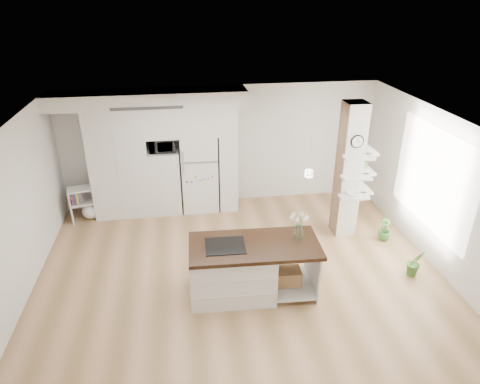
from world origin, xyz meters
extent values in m
cube|color=tan|center=(0.00, 0.00, 0.00)|extent=(7.00, 6.00, 0.01)
cube|color=white|center=(0.00, 0.00, 2.70)|extent=(7.00, 6.00, 0.04)
cube|color=silver|center=(0.00, 3.00, 1.35)|extent=(7.00, 0.04, 2.70)
cube|color=silver|center=(0.00, -3.00, 1.35)|extent=(7.00, 0.04, 2.70)
cube|color=silver|center=(-3.50, 0.00, 1.35)|extent=(0.04, 6.00, 2.70)
cube|color=silver|center=(3.50, 0.00, 1.35)|extent=(0.04, 6.00, 2.70)
cube|color=silver|center=(-2.20, 2.67, 1.20)|extent=(1.20, 0.65, 2.40)
cube|color=silver|center=(-1.27, 2.67, 0.71)|extent=(0.65, 0.65, 1.42)
cube|color=silver|center=(-1.27, 2.67, 2.08)|extent=(0.65, 0.65, 0.65)
cube|color=silver|center=(-0.53, 2.67, 2.08)|extent=(0.85, 0.65, 0.65)
cube|color=silver|center=(0.10, 2.67, 1.20)|extent=(0.40, 0.65, 2.40)
cube|color=silver|center=(-1.50, 2.65, 2.55)|extent=(4.00, 0.70, 0.30)
cube|color=#262626|center=(-1.50, 2.31, 2.44)|extent=(1.40, 0.04, 0.06)
cube|color=white|center=(-0.53, 2.68, 0.88)|extent=(0.78, 0.66, 1.75)
cube|color=#B2B2B7|center=(-0.53, 2.34, 1.24)|extent=(0.78, 0.01, 0.03)
cube|color=silver|center=(2.30, 1.20, 1.35)|extent=(0.40, 0.40, 2.70)
cube|color=tan|center=(2.09, 1.20, 1.35)|extent=(0.02, 0.40, 2.70)
cube|color=tan|center=(2.30, 1.41, 1.35)|extent=(0.40, 0.02, 2.70)
cylinder|color=black|center=(2.30, 0.99, 2.02)|extent=(0.25, 0.03, 0.25)
cylinder|color=white|center=(2.30, 0.98, 2.02)|extent=(0.21, 0.01, 0.21)
plane|color=white|center=(3.48, 0.30, 1.50)|extent=(0.00, 2.40, 2.40)
cylinder|color=white|center=(1.70, 0.15, 2.12)|extent=(0.12, 0.12, 0.10)
cube|color=silver|center=(-0.20, -0.44, 0.43)|extent=(1.37, 0.93, 0.86)
cube|color=silver|center=(0.77, -0.48, 0.11)|extent=(0.75, 0.90, 0.04)
cube|color=silver|center=(1.12, -0.50, 0.43)|extent=(0.06, 0.87, 0.86)
cube|color=black|center=(0.16, -0.46, 0.89)|extent=(2.09, 1.06, 0.06)
cube|color=black|center=(-0.31, -0.44, 0.93)|extent=(0.64, 0.54, 0.01)
cube|color=#AD7D53|center=(0.72, -0.48, 0.26)|extent=(0.42, 0.32, 0.26)
cylinder|color=white|center=(0.88, -0.38, 1.03)|extent=(0.12, 0.12, 0.22)
cube|color=silver|center=(-3.29, 2.43, 0.37)|extent=(0.12, 0.36, 0.74)
cube|color=silver|center=(-2.71, 2.57, 0.37)|extent=(0.12, 0.36, 0.74)
cube|color=silver|center=(-3.00, 2.50, 0.73)|extent=(0.70, 0.50, 0.03)
cube|color=silver|center=(-3.00, 2.50, 0.40)|extent=(0.66, 0.49, 0.03)
sphere|color=white|center=(-2.92, 2.52, 0.18)|extent=(0.36, 0.36, 0.36)
imported|color=#438133|center=(3.00, -0.41, 0.26)|extent=(0.29, 0.24, 0.52)
imported|color=#438133|center=(3.00, 0.77, 0.23)|extent=(0.32, 0.32, 0.46)
imported|color=#2D2D2D|center=(-1.27, 2.62, 1.57)|extent=(0.54, 0.37, 0.30)
imported|color=#438133|center=(2.63, 1.30, 1.52)|extent=(0.27, 0.23, 0.30)
imported|color=white|center=(2.30, 0.90, 1.00)|extent=(0.22, 0.22, 0.05)
camera|label=1|loc=(-0.89, -6.04, 4.57)|focal=32.00mm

